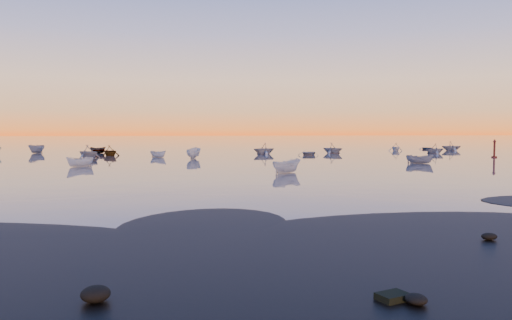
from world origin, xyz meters
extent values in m
plane|color=#635752|center=(0.00, 100.00, 0.00)|extent=(600.00, 600.00, 0.00)
imported|color=white|center=(2.15, 24.00, 0.00)|extent=(3.67, 3.97, 1.32)
cylinder|color=#42110E|center=(39.24, 46.55, 0.04)|extent=(0.81, 0.81, 0.27)
cylinder|color=#42110E|center=(39.24, 46.55, 1.17)|extent=(0.29, 0.29, 2.33)
cone|color=#42110E|center=(39.24, 46.55, 2.56)|extent=(0.54, 0.54, 0.45)
camera|label=1|loc=(-8.04, -22.21, 4.01)|focal=35.00mm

